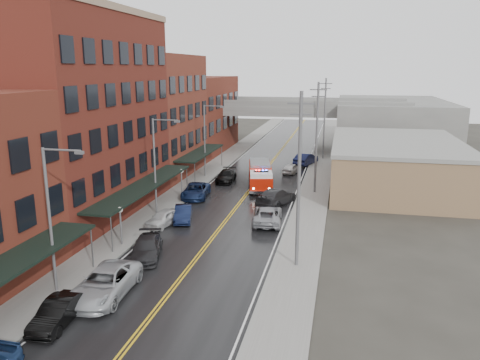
# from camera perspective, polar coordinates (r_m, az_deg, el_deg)

# --- Properties ---
(road) EXTENTS (11.00, 160.00, 0.02)m
(road) POSITION_cam_1_polar(r_m,az_deg,el_deg) (48.24, 0.12, -2.63)
(road) COLOR black
(road) RESTS_ON ground
(sidewalk_left) EXTENTS (3.00, 160.00, 0.15)m
(sidewalk_left) POSITION_cam_1_polar(r_m,az_deg,el_deg) (50.22, -8.05, -2.03)
(sidewalk_left) COLOR slate
(sidewalk_left) RESTS_ON ground
(sidewalk_right) EXTENTS (3.00, 160.00, 0.15)m
(sidewalk_right) POSITION_cam_1_polar(r_m,az_deg,el_deg) (47.27, 8.81, -3.05)
(sidewalk_right) COLOR slate
(sidewalk_right) RESTS_ON ground
(curb_left) EXTENTS (0.30, 160.00, 0.15)m
(curb_left) POSITION_cam_1_polar(r_m,az_deg,el_deg) (49.68, -6.27, -2.15)
(curb_left) COLOR gray
(curb_left) RESTS_ON ground
(curb_right) EXTENTS (0.30, 160.00, 0.15)m
(curb_right) POSITION_cam_1_polar(r_m,az_deg,el_deg) (47.39, 6.82, -2.94)
(curb_right) COLOR gray
(curb_right) RESTS_ON ground
(brick_building_b) EXTENTS (9.00, 20.00, 18.00)m
(brick_building_b) POSITION_cam_1_polar(r_m,az_deg,el_deg) (44.95, -18.83, 7.16)
(brick_building_b) COLOR #532116
(brick_building_b) RESTS_ON ground
(brick_building_c) EXTENTS (9.00, 15.00, 15.00)m
(brick_building_c) POSITION_cam_1_polar(r_m,az_deg,el_deg) (60.68, -10.19, 7.70)
(brick_building_c) COLOR brown
(brick_building_c) RESTS_ON ground
(brick_building_far) EXTENTS (9.00, 20.00, 12.00)m
(brick_building_far) POSITION_cam_1_polar(r_m,az_deg,el_deg) (77.20, -5.16, 7.94)
(brick_building_far) COLOR #5E2518
(brick_building_far) RESTS_ON ground
(tan_building) EXTENTS (14.00, 22.00, 5.00)m
(tan_building) POSITION_cam_1_polar(r_m,az_deg,el_deg) (56.68, 18.39, 1.71)
(tan_building) COLOR #91724E
(tan_building) RESTS_ON ground
(right_far_block) EXTENTS (18.00, 30.00, 8.00)m
(right_far_block) POSITION_cam_1_polar(r_m,az_deg,el_deg) (86.18, 17.86, 6.59)
(right_far_block) COLOR slate
(right_far_block) RESTS_ON ground
(awning_1) EXTENTS (2.60, 18.00, 3.09)m
(awning_1) POSITION_cam_1_polar(r_m,az_deg,el_deg) (43.30, -11.62, -0.71)
(awning_1) COLOR black
(awning_1) RESTS_ON ground
(awning_2) EXTENTS (2.60, 13.00, 3.09)m
(awning_2) POSITION_cam_1_polar(r_m,az_deg,el_deg) (59.33, -4.80, 3.34)
(awning_2) COLOR black
(awning_2) RESTS_ON ground
(globe_lamp_1) EXTENTS (0.44, 0.44, 3.12)m
(globe_lamp_1) POSITION_cam_1_polar(r_m,az_deg,el_deg) (36.95, -14.39, -4.42)
(globe_lamp_1) COLOR #59595B
(globe_lamp_1) RESTS_ON ground
(globe_lamp_2) EXTENTS (0.44, 0.44, 3.12)m
(globe_lamp_2) POSITION_cam_1_polar(r_m,az_deg,el_deg) (49.37, -7.16, 0.40)
(globe_lamp_2) COLOR #59595B
(globe_lamp_2) RESTS_ON ground
(street_lamp_0) EXTENTS (2.64, 0.22, 9.00)m
(street_lamp_0) POSITION_cam_1_polar(r_m,az_deg,el_deg) (29.64, -21.87, -3.62)
(street_lamp_0) COLOR #59595B
(street_lamp_0) RESTS_ON ground
(street_lamp_1) EXTENTS (2.64, 0.22, 9.00)m
(street_lamp_1) POSITION_cam_1_polar(r_m,az_deg,el_deg) (43.35, -10.08, 2.35)
(street_lamp_1) COLOR #59595B
(street_lamp_1) RESTS_ON ground
(street_lamp_2) EXTENTS (2.64, 0.22, 9.00)m
(street_lamp_2) POSITION_cam_1_polar(r_m,az_deg,el_deg) (58.24, -4.10, 5.35)
(street_lamp_2) COLOR #59595B
(street_lamp_2) RESTS_ON ground
(utility_pole_0) EXTENTS (1.80, 0.24, 12.00)m
(utility_pole_0) POSITION_cam_1_polar(r_m,az_deg,el_deg) (31.22, 7.20, 0.23)
(utility_pole_0) COLOR #59595B
(utility_pole_0) RESTS_ON ground
(utility_pole_1) EXTENTS (1.80, 0.24, 12.00)m
(utility_pole_1) POSITION_cam_1_polar(r_m,az_deg,el_deg) (50.85, 9.33, 5.29)
(utility_pole_1) COLOR #59595B
(utility_pole_1) RESTS_ON ground
(utility_pole_2) EXTENTS (1.80, 0.24, 12.00)m
(utility_pole_2) POSITION_cam_1_polar(r_m,az_deg,el_deg) (70.69, 10.27, 7.52)
(utility_pole_2) COLOR #59595B
(utility_pole_2) RESTS_ON ground
(overpass) EXTENTS (40.00, 10.00, 7.50)m
(overpass) POSITION_cam_1_polar(r_m,az_deg,el_deg) (78.26, 5.16, 8.01)
(overpass) COLOR slate
(overpass) RESTS_ON ground
(fire_truck) EXTENTS (4.40, 8.20, 2.87)m
(fire_truck) POSITION_cam_1_polar(r_m,az_deg,el_deg) (53.32, 2.47, 0.64)
(fire_truck) COLOR #B41908
(fire_truck) RESTS_ON ground
(parked_car_left_1) EXTENTS (1.84, 4.33, 1.39)m
(parked_car_left_1) POSITION_cam_1_polar(r_m,az_deg,el_deg) (27.70, -21.34, -14.83)
(parked_car_left_1) COLOR black
(parked_car_left_1) RESTS_ON ground
(parked_car_left_2) EXTENTS (3.06, 6.13, 1.67)m
(parked_car_left_2) POSITION_cam_1_polar(r_m,az_deg,el_deg) (29.84, -16.10, -12.00)
(parked_car_left_2) COLOR #A6AAAE
(parked_car_left_2) RESTS_ON ground
(parked_car_left_3) EXTENTS (3.26, 5.29, 1.43)m
(parked_car_left_3) POSITION_cam_1_polar(r_m,az_deg,el_deg) (34.87, -11.34, -8.13)
(parked_car_left_3) COLOR black
(parked_car_left_3) RESTS_ON ground
(parked_car_left_4) EXTENTS (2.57, 4.34, 1.38)m
(parked_car_left_4) POSITION_cam_1_polar(r_m,az_deg,el_deg) (41.39, -9.31, -4.58)
(parked_car_left_4) COLOR silver
(parked_car_left_4) RESTS_ON ground
(parked_car_left_5) EXTENTS (2.51, 4.40, 1.37)m
(parked_car_left_5) POSITION_cam_1_polar(r_m,az_deg,el_deg) (42.39, -6.93, -4.07)
(parked_car_left_5) COLOR #0E1633
(parked_car_left_5) RESTS_ON ground
(parked_car_left_6) EXTENTS (3.07, 5.61, 1.49)m
(parked_car_left_6) POSITION_cam_1_polar(r_m,az_deg,el_deg) (49.73, -5.41, -1.31)
(parked_car_left_6) COLOR #132147
(parked_car_left_6) RESTS_ON ground
(parked_car_left_7) EXTENTS (2.15, 4.89, 1.40)m
(parked_car_left_7) POSITION_cam_1_polar(r_m,az_deg,el_deg) (56.48, -1.71, 0.49)
(parked_car_left_7) COLOR black
(parked_car_left_7) RESTS_ON ground
(parked_car_right_0) EXTENTS (3.04, 5.59, 1.49)m
(parked_car_right_0) POSITION_cam_1_polar(r_m,az_deg,el_deg) (41.53, 3.35, -4.28)
(parked_car_right_0) COLOR gray
(parked_car_right_0) RESTS_ON ground
(parked_car_right_1) EXTENTS (4.07, 6.13, 1.65)m
(parked_car_right_1) POSITION_cam_1_polar(r_m,az_deg,el_deg) (47.21, 4.41, -2.00)
(parked_car_right_1) COLOR #262528
(parked_car_right_1) RESTS_ON ground
(parked_car_right_2) EXTENTS (2.46, 4.15, 1.32)m
(parked_car_right_2) POSITION_cam_1_polar(r_m,az_deg,el_deg) (61.27, 6.30, 1.41)
(parked_car_right_2) COLOR #B5B5B5
(parked_car_right_2) RESTS_ON ground
(parked_car_right_3) EXTENTS (3.32, 5.39, 1.68)m
(parked_car_right_3) POSITION_cam_1_polar(r_m,az_deg,el_deg) (66.93, 8.03, 2.55)
(parked_car_right_3) COLOR black
(parked_car_right_3) RESTS_ON ground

